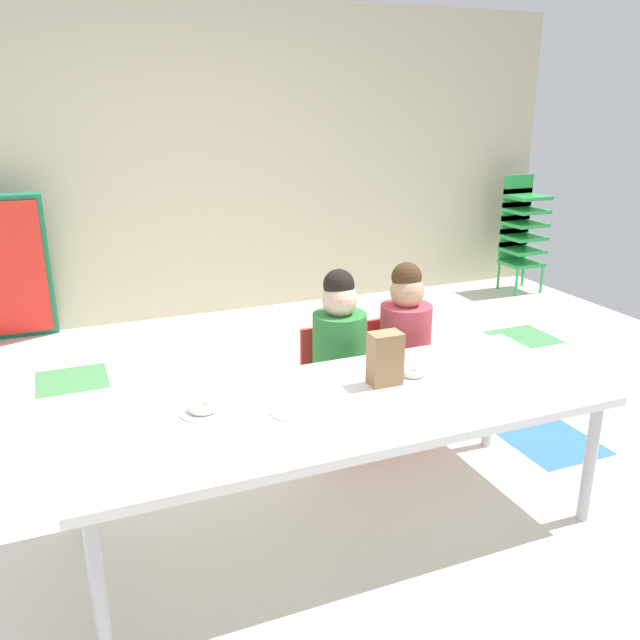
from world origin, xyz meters
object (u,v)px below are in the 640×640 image
Objects in this scene: seated_child_near_camera at (339,344)px; donut_powdered_on_plate at (203,406)px; paper_plate_near_edge at (203,411)px; craft_table at (343,410)px; donut_powdered_loose at (412,371)px; paper_bag_brown at (385,359)px; paper_plate_center_table at (293,410)px; seated_child_middle_seat at (404,334)px; kid_chair_green_stack at (522,228)px.

seated_child_near_camera reaches higher than donut_powdered_on_plate.
craft_table is at bearing -11.45° from paper_plate_near_edge.
craft_table is 18.08× the size of donut_powdered_loose.
seated_child_near_camera reaches higher than paper_bag_brown.
donut_powdered_loose is (0.58, 0.13, 0.01)m from paper_plate_center_table.
seated_child_middle_seat is 1.05m from paper_plate_center_table.
paper_bag_brown reaches higher than donut_powdered_loose.
craft_table is 0.21m from paper_plate_center_table.
donut_powdered_on_plate is (-0.74, 0.02, -0.08)m from paper_bag_brown.
kid_chair_green_stack is (2.35, 2.03, 0.02)m from seated_child_middle_seat.
craft_table is 11.57× the size of paper_plate_center_table.
paper_bag_brown is at bearing -1.80° from paper_plate_near_edge.
paper_plate_near_edge reaches higher than craft_table.
craft_table is 17.70× the size of donut_powdered_on_plate.
kid_chair_green_stack is 9.03× the size of donut_powdered_loose.
craft_table is 2.27× the size of seated_child_near_camera.
seated_child_near_camera is 0.52m from donut_powdered_loose.
seated_child_middle_seat is at bearing -139.18° from kid_chair_green_stack.
seated_child_near_camera is 5.10× the size of paper_plate_near_edge.
paper_plate_center_table is at bearing -20.94° from paper_plate_near_edge.
paper_bag_brown reaches higher than paper_plate_near_edge.
donut_powdered_loose reaches higher than craft_table.
paper_plate_center_table is 1.56× the size of donut_powdered_loose.
craft_table is 0.68m from seated_child_near_camera.
paper_plate_near_edge is (-3.50, -2.55, 0.00)m from kid_chair_green_stack.
donut_powdered_loose is (0.90, 0.01, -0.01)m from donut_powdered_on_plate.
seated_child_near_camera is 5.10× the size of paper_plate_center_table.
paper_plate_center_table is (-0.21, -0.01, 0.05)m from craft_table.
donut_powdered_on_plate is (-0.78, -0.52, 0.04)m from seated_child_near_camera.
craft_table is at bearing 3.83° from paper_plate_center_table.
kid_chair_green_stack is 3.77m from paper_bag_brown.
seated_child_middle_seat reaches higher than donut_powdered_on_plate.
kid_chair_green_stack is 4.33m from donut_powdered_on_plate.
donut_powdered_loose is (0.38, 0.12, 0.06)m from craft_table.
seated_child_middle_seat is 7.80× the size of donut_powdered_on_plate.
donut_powdered_loose is (0.15, 0.04, -0.09)m from paper_bag_brown.
kid_chair_green_stack is 5.78× the size of paper_plate_center_table.
seated_child_near_camera is 4.17× the size of paper_bag_brown.
seated_child_middle_seat is at bearing 24.39° from donut_powdered_on_plate.
paper_plate_near_edge is 0.02m from donut_powdered_on_plate.
paper_bag_brown is 1.87× the size of donut_powdered_on_plate.
donut_powdered_on_plate is at bearing 168.55° from craft_table.
paper_bag_brown is at bearing -136.92° from kid_chair_green_stack.
paper_plate_near_edge is at bearing 168.55° from craft_table.
seated_child_near_camera is 0.88× the size of kid_chair_green_stack.
seated_child_middle_seat is (0.62, 0.62, 0.02)m from craft_table.
seated_child_near_camera reaches higher than paper_plate_near_edge.
donut_powdered_loose is (0.90, 0.01, 0.01)m from paper_plate_near_edge.
kid_chair_green_stack is at bearing 43.08° from paper_bag_brown.
craft_table is at bearing -11.45° from donut_powdered_on_plate.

